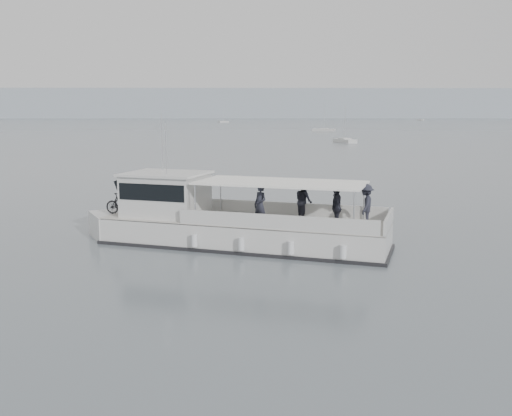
{
  "coord_description": "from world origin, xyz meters",
  "views": [
    {
      "loc": [
        0.18,
        -23.1,
        5.51
      ],
      "look_at": [
        0.61,
        0.17,
        1.6
      ],
      "focal_mm": 40.0,
      "sensor_mm": 36.0,
      "label": 1
    }
  ],
  "objects": [
    {
      "name": "ground",
      "position": [
        0.0,
        0.0,
        0.0
      ],
      "size": [
        1400.0,
        1400.0,
        0.0
      ],
      "primitive_type": "plane",
      "color": "#566066",
      "rests_on": "ground"
    },
    {
      "name": "headland",
      "position": [
        0.0,
        560.0,
        14.0
      ],
      "size": [
        1400.0,
        90.0,
        28.0
      ],
      "primitive_type": "cube",
      "color": "#939EA8",
      "rests_on": "ground"
    },
    {
      "name": "tour_boat",
      "position": [
        -1.01,
        0.56,
        0.93
      ],
      "size": [
        13.36,
        7.05,
        5.68
      ],
      "rotation": [
        0.0,
        0.0,
        -0.33
      ],
      "color": "silver",
      "rests_on": "ground"
    },
    {
      "name": "moored_fleet",
      "position": [
        -7.78,
        210.02,
        0.36
      ],
      "size": [
        447.02,
        347.56,
        9.73
      ],
      "color": "silver",
      "rests_on": "ground"
    }
  ]
}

